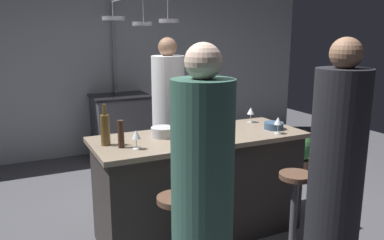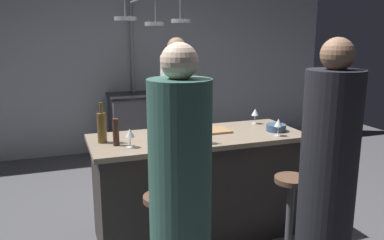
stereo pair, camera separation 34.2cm
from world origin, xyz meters
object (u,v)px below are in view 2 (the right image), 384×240
guest_right (327,181)px  guest_left (180,203)px  chef (177,120)px  cutting_board (211,131)px  mixing_bowl_blue (276,128)px  wine_bottle_white (196,128)px  bar_stool_right (290,214)px  wine_bottle_dark (174,118)px  wine_glass_near_left_guest (130,134)px  wine_bottle_amber (102,127)px  wine_glass_by_chef (255,113)px  bar_stool_left (163,237)px  wine_glass_near_right_guest (278,124)px  potted_plant (315,153)px  pepper_mill (116,132)px  mixing_bowl_steel (161,131)px  stove_range (138,125)px

guest_right → guest_left: 1.00m
chef → cutting_board: size_ratio=5.30×
mixing_bowl_blue → wine_bottle_white: bearing=-171.1°
bar_stool_right → cutting_board: cutting_board is taller
wine_bottle_dark → wine_glass_near_left_guest: size_ratio=2.08×
wine_bottle_amber → guest_right: bearing=-39.2°
cutting_board → wine_glass_by_chef: wine_glass_by_chef is taller
guest_left → cutting_board: 1.24m
guest_left → bar_stool_left: bearing=90.8°
chef → wine_glass_near_right_guest: bearing=-71.0°
wine_bottle_white → wine_bottle_dark: bearing=97.0°
potted_plant → cutting_board: (-1.72, -0.78, 0.61)m
guest_left → potted_plant: size_ratio=3.27×
pepper_mill → wine_glass_near_right_guest: 1.33m
wine_glass_near_left_guest → mixing_bowl_blue: wine_glass_near_left_guest is taller
potted_plant → mixing_bowl_steel: size_ratio=2.60×
guest_right → pepper_mill: 1.55m
bar_stool_right → pepper_mill: pepper_mill is taller
bar_stool_right → chef: bearing=101.9°
wine_glass_by_chef → stove_range: bearing=106.4°
wine_bottle_white → mixing_bowl_blue: (0.80, 0.12, -0.10)m
bar_stool_right → guest_left: size_ratio=0.40×
stove_range → wine_glass_near_left_guest: wine_glass_near_left_guest is taller
bar_stool_left → wine_bottle_white: wine_bottle_white is taller
stove_range → bar_stool_left: (-0.49, -3.07, -0.07)m
bar_stool_left → wine_bottle_white: size_ratio=2.12×
stove_range → wine_glass_near_right_guest: size_ratio=6.10×
bar_stool_right → guest_left: bearing=-159.7°
wine_glass_near_right_guest → bar_stool_right: bearing=-104.7°
bar_stool_right → bar_stool_left: 1.01m
bar_stool_right → guest_right: bearing=-90.7°
mixing_bowl_steel → bar_stool_right: bearing=-40.7°
bar_stool_left → mixing_bowl_steel: (0.19, 0.71, 0.56)m
wine_bottle_dark → mixing_bowl_blue: 0.90m
wine_glass_near_left_guest → bar_stool_left: bearing=-75.5°
chef → wine_glass_near_left_guest: bearing=-121.5°
wine_bottle_dark → wine_glass_near_right_guest: bearing=-29.6°
chef → bar_stool_left: chef is taller
bar_stool_right → wine_glass_near_right_guest: (0.10, 0.37, 0.63)m
mixing_bowl_steel → mixing_bowl_blue: size_ratio=1.17×
stove_range → guest_left: guest_left is taller
guest_left → wine_bottle_amber: bearing=106.3°
wine_glass_near_right_guest → wine_glass_near_left_guest: 1.23m
wine_glass_near_left_guest → mixing_bowl_blue: bearing=2.9°
wine_bottle_white → wine_glass_by_chef: bearing=30.1°
cutting_board → wine_bottle_dark: (-0.30, 0.12, 0.11)m
cutting_board → mixing_bowl_blue: bearing=-16.7°
chef → guest_right: guest_right is taller
chef → wine_bottle_dark: chef is taller
wine_bottle_amber → wine_bottle_white: (0.69, -0.27, 0.00)m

